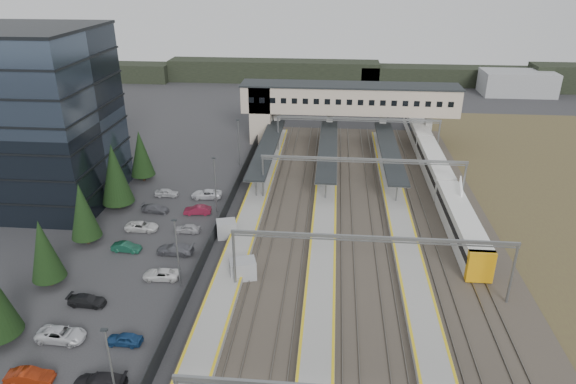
# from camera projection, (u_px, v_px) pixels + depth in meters

# --- Properties ---
(ground) EXTENTS (220.00, 220.00, 0.00)m
(ground) POSITION_uv_depth(u_px,v_px,m) (264.00, 251.00, 61.81)
(ground) COLOR #2B2B2D
(ground) RESTS_ON ground
(office_building) EXTENTS (24.30, 18.30, 24.30)m
(office_building) POSITION_uv_depth(u_px,v_px,m) (15.00, 118.00, 70.67)
(office_building) COLOR #323E4F
(office_building) RESTS_ON ground
(conifer_row) EXTENTS (4.42, 49.82, 9.50)m
(conifer_row) POSITION_uv_depth(u_px,v_px,m) (67.00, 223.00, 58.14)
(conifer_row) COLOR black
(conifer_row) RESTS_ON ground
(car_park) EXTENTS (10.61, 44.78, 1.29)m
(car_park) POSITION_uv_depth(u_px,v_px,m) (135.00, 275.00, 56.14)
(car_park) COLOR silver
(car_park) RESTS_ON ground
(lampposts) EXTENTS (0.50, 53.25, 8.07)m
(lampposts) POSITION_uv_depth(u_px,v_px,m) (199.00, 212.00, 61.83)
(lampposts) COLOR slate
(lampposts) RESTS_ON ground
(fence) EXTENTS (0.08, 90.00, 2.00)m
(fence) POSITION_uv_depth(u_px,v_px,m) (220.00, 223.00, 66.48)
(fence) COLOR #26282B
(fence) RESTS_ON ground
(relay_cabin_near) EXTENTS (3.28, 2.79, 2.33)m
(relay_cabin_near) POSITION_uv_depth(u_px,v_px,m) (243.00, 270.00, 56.04)
(relay_cabin_near) COLOR gray
(relay_cabin_near) RESTS_ON ground
(relay_cabin_far) EXTENTS (2.85, 2.57, 2.19)m
(relay_cabin_far) POSITION_uv_depth(u_px,v_px,m) (226.00, 229.00, 64.70)
(relay_cabin_far) COLOR gray
(relay_cabin_far) RESTS_ON ground
(rail_corridor) EXTENTS (34.00, 90.00, 0.92)m
(rail_corridor) POSITION_uv_depth(u_px,v_px,m) (342.00, 233.00, 65.46)
(rail_corridor) COLOR #3E362E
(rail_corridor) RESTS_ON ground
(canopies) EXTENTS (23.10, 30.00, 3.28)m
(canopies) POSITION_uv_depth(u_px,v_px,m) (328.00, 148.00, 84.12)
(canopies) COLOR black
(canopies) RESTS_ON ground
(footbridge) EXTENTS (40.40, 6.40, 11.20)m
(footbridge) POSITION_uv_depth(u_px,v_px,m) (334.00, 101.00, 96.02)
(footbridge) COLOR #B7A68F
(footbridge) RESTS_ON ground
(gantries) EXTENTS (28.40, 62.28, 7.17)m
(gantries) POSITION_uv_depth(u_px,v_px,m) (366.00, 200.00, 61.07)
(gantries) COLOR slate
(gantries) RESTS_ON ground
(train) EXTENTS (2.87, 59.98, 3.61)m
(train) POSITION_uv_depth(u_px,v_px,m) (434.00, 167.00, 81.59)
(train) COLOR silver
(train) RESTS_ON ground
(billboard) EXTENTS (1.11, 5.53, 4.68)m
(billboard) POSITION_uv_depth(u_px,v_px,m) (460.00, 194.00, 69.49)
(billboard) COLOR slate
(billboard) RESTS_ON ground
(treeline_far) EXTENTS (170.00, 19.00, 7.00)m
(treeline_far) POSITION_uv_depth(u_px,v_px,m) (393.00, 75.00, 142.37)
(treeline_far) COLOR black
(treeline_far) RESTS_ON ground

